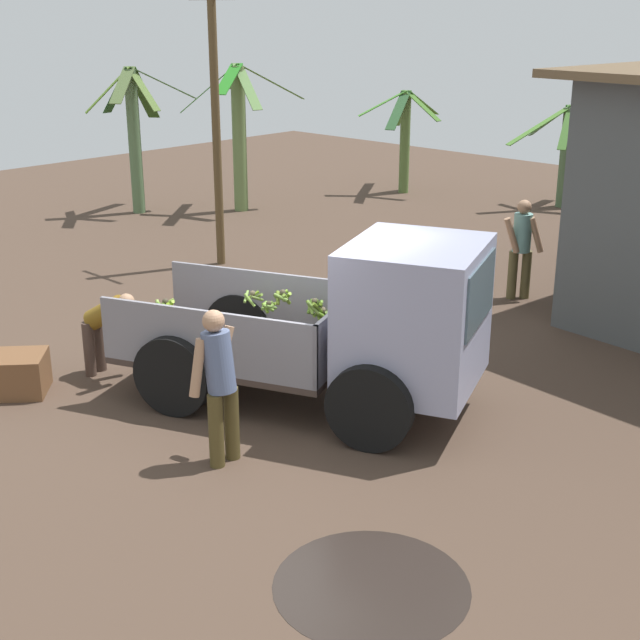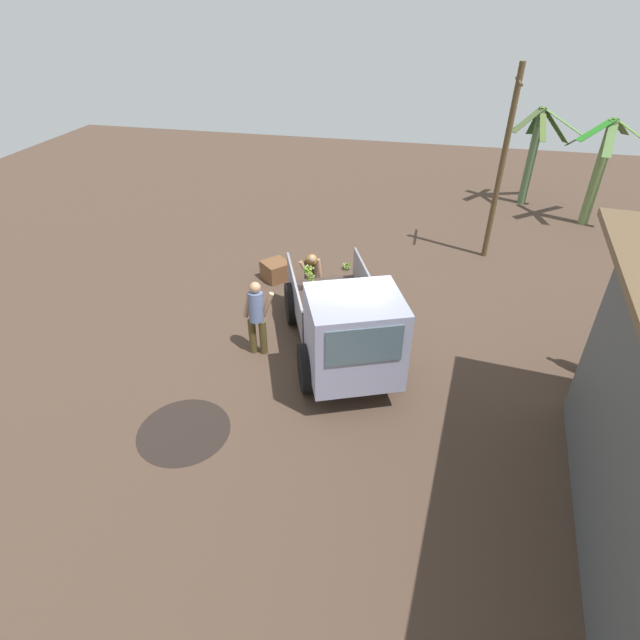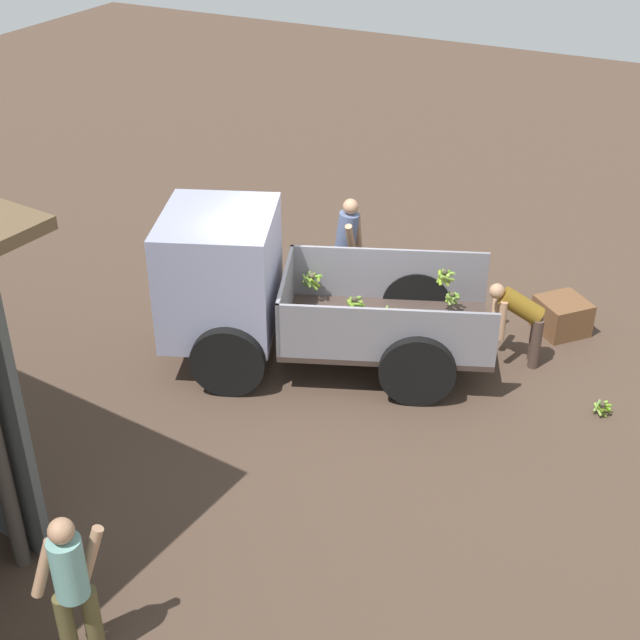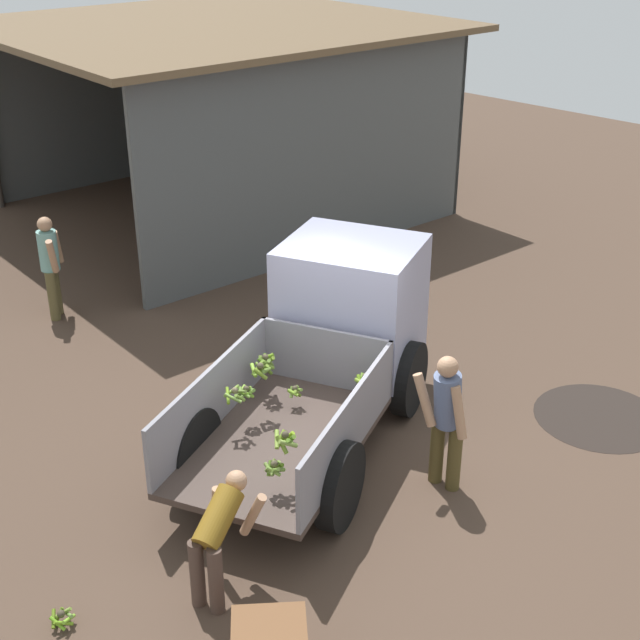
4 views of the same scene
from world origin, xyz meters
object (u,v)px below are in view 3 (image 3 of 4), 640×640
object	(u,v)px
person_foreground_visitor	(347,245)
cargo_truck	(256,287)
banana_bunch_on_ground_1	(602,407)
person_bystander_near_shed	(72,584)
banana_bunch_on_ground_0	(550,320)
wooden_crate_0	(562,316)
person_worker_loading	(521,317)

from	to	relation	value
person_foreground_visitor	cargo_truck	bearing A→B (deg)	-105.53
banana_bunch_on_ground_1	cargo_truck	bearing A→B (deg)	10.11
cargo_truck	banana_bunch_on_ground_1	xyz separation A→B (m)	(-4.59, -0.82, -1.01)
person_bystander_near_shed	banana_bunch_on_ground_0	size ratio (longest dim) A/B	8.70
person_foreground_visitor	banana_bunch_on_ground_1	distance (m)	4.44
banana_bunch_on_ground_0	wooden_crate_0	distance (m)	0.26
wooden_crate_0	banana_bunch_on_ground_1	bearing A→B (deg)	118.55
person_worker_loading	banana_bunch_on_ground_0	bearing A→B (deg)	-116.06
person_worker_loading	banana_bunch_on_ground_1	size ratio (longest dim) A/B	4.77
cargo_truck	person_worker_loading	xyz separation A→B (m)	(-3.26, -1.52, -0.40)
wooden_crate_0	person_foreground_visitor	bearing A→B (deg)	10.25
person_worker_loading	person_bystander_near_shed	distance (m)	6.93
person_foreground_visitor	wooden_crate_0	bearing A→B (deg)	5.87
person_worker_loading	banana_bunch_on_ground_1	distance (m)	1.62
cargo_truck	person_foreground_visitor	world-z (taller)	cargo_truck
person_bystander_near_shed	wooden_crate_0	size ratio (longest dim) A/B	2.56
person_bystander_near_shed	banana_bunch_on_ground_0	world-z (taller)	person_bystander_near_shed
cargo_truck	person_bystander_near_shed	bearing A→B (deg)	80.46
cargo_truck	person_foreground_visitor	bearing A→B (deg)	-123.11
banana_bunch_on_ground_1	banana_bunch_on_ground_0	bearing A→B (deg)	-58.49
person_worker_loading	banana_bunch_on_ground_0	size ratio (longest dim) A/B	6.19
cargo_truck	person_bystander_near_shed	world-z (taller)	cargo_truck
banana_bunch_on_ground_0	wooden_crate_0	world-z (taller)	wooden_crate_0
person_bystander_near_shed	cargo_truck	bearing A→B (deg)	-35.96
person_foreground_visitor	person_worker_loading	bearing A→B (deg)	-14.36
person_foreground_visitor	banana_bunch_on_ground_0	world-z (taller)	person_foreground_visitor
person_worker_loading	cargo_truck	bearing A→B (deg)	7.47
cargo_truck	wooden_crate_0	world-z (taller)	cargo_truck
person_worker_loading	banana_bunch_on_ground_1	bearing A→B (deg)	134.44
person_foreground_visitor	banana_bunch_on_ground_0	bearing A→B (deg)	8.12
person_worker_loading	wooden_crate_0	distance (m)	1.23
cargo_truck	banana_bunch_on_ground_0	size ratio (longest dim) A/B	24.49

